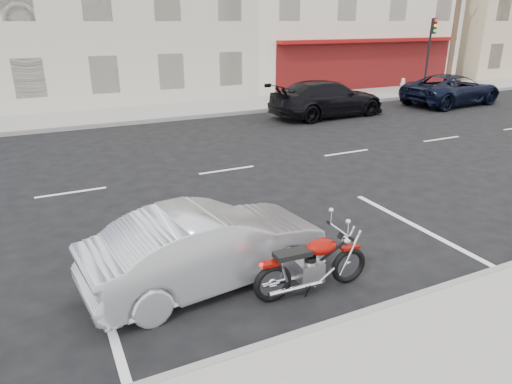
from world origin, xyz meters
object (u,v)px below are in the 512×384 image
(fire_hydrant, at_px, (403,84))
(car_far, at_px, (327,99))
(suv_far, at_px, (452,90))
(traffic_light, at_px, (430,45))
(motorcycle, at_px, (350,257))
(utility_pole, at_px, (459,3))
(sedan_silver, at_px, (208,246))

(fire_hydrant, bearing_deg, car_far, -154.81)
(fire_hydrant, relative_size, suv_far, 0.14)
(car_far, bearing_deg, traffic_light, -73.44)
(traffic_light, xyz_separation_m, motorcycle, (-15.96, -14.43, -2.12))
(utility_pole, height_order, motorcycle, utility_pole)
(suv_far, bearing_deg, traffic_light, -32.70)
(sedan_silver, bearing_deg, motorcycle, -123.08)
(fire_hydrant, height_order, car_far, car_far)
(car_far, bearing_deg, motorcycle, 143.60)
(motorcycle, relative_size, sedan_silver, 0.50)
(sedan_silver, bearing_deg, utility_pole, -62.43)
(motorcycle, xyz_separation_m, sedan_silver, (-1.96, 0.96, 0.19))
(utility_pole, distance_m, fire_hydrant, 5.48)
(suv_far, xyz_separation_m, car_far, (-7.03, 0.19, 0.03))
(motorcycle, xyz_separation_m, car_far, (7.12, 11.15, 0.32))
(fire_hydrant, height_order, sedan_silver, sedan_silver)
(fire_hydrant, distance_m, motorcycle, 20.55)
(sedan_silver, bearing_deg, traffic_light, -60.09)
(fire_hydrant, relative_size, sedan_silver, 0.19)
(motorcycle, distance_m, car_far, 13.23)
(traffic_light, xyz_separation_m, fire_hydrant, (-1.50, 0.17, -2.03))
(fire_hydrant, xyz_separation_m, suv_far, (-0.30, -3.64, 0.19))
(traffic_light, distance_m, fire_hydrant, 2.53)
(utility_pole, height_order, fire_hydrant, utility_pole)
(sedan_silver, xyz_separation_m, suv_far, (16.11, 10.00, 0.10))
(traffic_light, relative_size, suv_far, 0.73)
(fire_hydrant, height_order, suv_far, suv_far)
(suv_far, height_order, car_far, car_far)
(utility_pole, bearing_deg, car_far, -161.86)
(traffic_light, relative_size, motorcycle, 2.01)
(car_far, bearing_deg, utility_pole, -75.68)
(suv_far, bearing_deg, fire_hydrant, -10.04)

